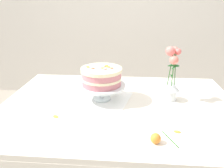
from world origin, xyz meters
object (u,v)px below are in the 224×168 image
flower_vase (172,78)px  dining_table (119,119)px  layer_cake (101,76)px  cake_stand (102,87)px  fallen_rose (156,138)px

flower_vase → dining_table: bearing=-161.4°
dining_table → layer_cake: bearing=145.3°
dining_table → layer_cake: layer_cake is taller
cake_stand → flower_vase: bearing=3.7°
layer_cake → fallen_rose: layer_cake is taller
layer_cake → fallen_rose: size_ratio=2.05×
dining_table → layer_cake: size_ratio=5.72×
flower_vase → layer_cake: bearing=-176.3°
layer_cake → flower_vase: 0.42m
layer_cake → fallen_rose: 0.53m
flower_vase → fallen_rose: bearing=-106.2°
dining_table → fallen_rose: size_ratio=11.74×
fallen_rose → layer_cake: bearing=124.4°
cake_stand → layer_cake: (0.00, 0.00, 0.07)m
dining_table → fallen_rose: fallen_rose is taller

